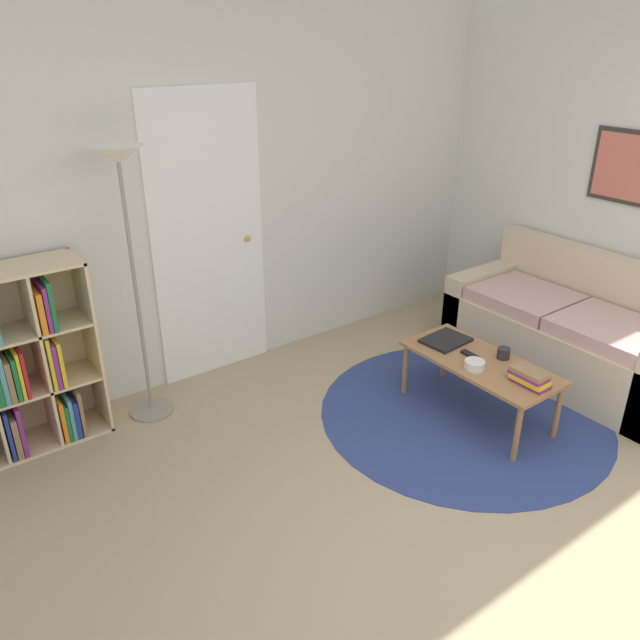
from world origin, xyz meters
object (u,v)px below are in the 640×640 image
Objects in this scene: floor_lamp at (124,200)px; bowl at (475,365)px; laptop at (446,340)px; cup at (503,353)px; coffee_table at (480,366)px; bookshelf at (2,371)px; couch at (573,333)px.

floor_lamp is 2.32m from bowl.
cup is at bearing -72.32° from laptop.
floor_lamp is 1.71× the size of coffee_table.
laptop reaches higher than coffee_table.
floor_lamp is 2.50m from cup.
bookshelf is 2.88m from coffee_table.
couch is at bearing 2.29° from bowl.
coffee_table is 12.63× the size of cup.
bookshelf is at bearing 158.55° from couch.
bookshelf is at bearing 151.03° from coffee_table.
coffee_table is (1.71, -1.30, -1.07)m from floor_lamp.
coffee_table is 8.07× the size of bowl.
laptop is 0.39m from bowl.
bookshelf is 3.53× the size of laptop.
couch is 1.68× the size of coffee_table.
floor_lamp is at bearing 150.44° from laptop.
bookshelf reaches higher than cup.
coffee_table is at bearing -37.18° from floor_lamp.
laptop is (1.73, -0.98, -1.02)m from floor_lamp.
coffee_table is at bearing -28.97° from bookshelf.
cup is (0.12, -0.38, 0.03)m from laptop.
cup is (2.66, -1.46, -0.10)m from bookshelf.
laptop is at bearing -29.56° from floor_lamp.
couch reaches higher than cup.
cup is (0.14, -0.06, 0.08)m from coffee_table.
bowl is (1.60, -1.35, -1.00)m from floor_lamp.
bowl is at bearing 175.73° from cup.
couch is at bearing -17.42° from laptop.
bookshelf reaches higher than bowl.
couch is (2.74, -1.30, -1.14)m from floor_lamp.
bowl is 0.25m from cup.
bowl is 1.57× the size of cup.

